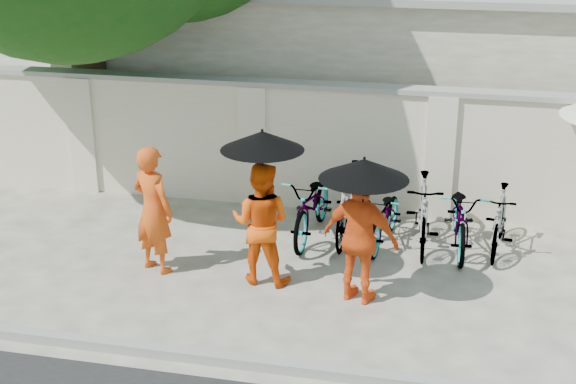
# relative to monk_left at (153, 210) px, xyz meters

# --- Properties ---
(ground) EXTENTS (80.00, 80.00, 0.00)m
(ground) POSITION_rel_monk_left_xyz_m (1.69, -0.38, -0.89)
(ground) COLOR #BAB29A
(kerb) EXTENTS (40.00, 0.16, 0.12)m
(kerb) POSITION_rel_monk_left_xyz_m (1.69, -2.08, -0.83)
(kerb) COLOR gray
(kerb) RESTS_ON ground
(compound_wall) EXTENTS (20.00, 0.30, 2.00)m
(compound_wall) POSITION_rel_monk_left_xyz_m (2.69, 2.82, 0.11)
(compound_wall) COLOR beige
(compound_wall) RESTS_ON ground
(building_behind) EXTENTS (14.00, 6.00, 3.20)m
(building_behind) POSITION_rel_monk_left_xyz_m (3.69, 6.62, 0.71)
(building_behind) COLOR beige
(building_behind) RESTS_ON ground
(monk_left) EXTENTS (0.77, 0.65, 1.78)m
(monk_left) POSITION_rel_monk_left_xyz_m (0.00, 0.00, 0.00)
(monk_left) COLOR #DB4D12
(monk_left) RESTS_ON ground
(monk_center) EXTENTS (0.85, 0.68, 1.67)m
(monk_center) POSITION_rel_monk_left_xyz_m (1.50, -0.00, -0.06)
(monk_center) COLOR #EE520A
(monk_center) RESTS_ON ground
(parasol_center) EXTENTS (1.07, 1.07, 1.17)m
(parasol_center) POSITION_rel_monk_left_xyz_m (1.55, -0.08, 1.10)
(parasol_center) COLOR black
(parasol_center) RESTS_ON ground
(monk_right) EXTENTS (1.08, 0.70, 1.71)m
(monk_right) POSITION_rel_monk_left_xyz_m (2.85, -0.28, -0.04)
(monk_right) COLOR #EA5315
(monk_right) RESTS_ON ground
(parasol_right) EXTENTS (1.10, 1.10, 0.96)m
(parasol_right) POSITION_rel_monk_left_xyz_m (2.87, -0.36, 0.91)
(parasol_right) COLOR black
(parasol_right) RESTS_ON ground
(bike_0) EXTENTS (0.78, 1.97, 1.02)m
(bike_0) POSITION_rel_monk_left_xyz_m (1.90, 1.56, -0.38)
(bike_0) COLOR #94969E
(bike_0) RESTS_ON ground
(bike_1) EXTENTS (0.63, 1.89, 1.12)m
(bike_1) POSITION_rel_monk_left_xyz_m (2.44, 1.65, -0.33)
(bike_1) COLOR #94969E
(bike_1) RESTS_ON ground
(bike_2) EXTENTS (0.77, 1.68, 0.85)m
(bike_2) POSITION_rel_monk_left_xyz_m (2.99, 1.53, -0.46)
(bike_2) COLOR #94969E
(bike_2) RESTS_ON ground
(bike_3) EXTENTS (0.63, 1.81, 1.07)m
(bike_3) POSITION_rel_monk_left_xyz_m (3.53, 1.54, -0.36)
(bike_3) COLOR #94969E
(bike_3) RESTS_ON ground
(bike_4) EXTENTS (0.79, 1.93, 0.99)m
(bike_4) POSITION_rel_monk_left_xyz_m (4.07, 1.61, -0.40)
(bike_4) COLOR #94969E
(bike_4) RESTS_ON ground
(bike_5) EXTENTS (0.65, 1.63, 0.95)m
(bike_5) POSITION_rel_monk_left_xyz_m (4.61, 1.64, -0.42)
(bike_5) COLOR #94969E
(bike_5) RESTS_ON ground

